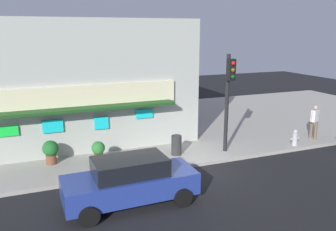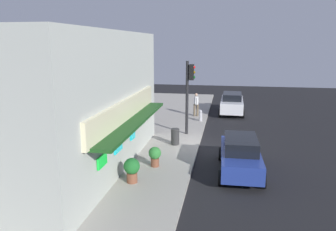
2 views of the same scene
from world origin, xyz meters
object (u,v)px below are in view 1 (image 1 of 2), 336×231
(pedestrian, at_px, (314,121))
(trash_can, at_px, (176,145))
(fire_hydrant, at_px, (295,138))
(potted_plant_by_window, at_px, (51,151))
(traffic_light, at_px, (229,90))
(potted_plant_by_doorway, at_px, (98,150))
(parked_car_blue, at_px, (130,181))

(pedestrian, bearing_deg, trash_can, 176.62)
(fire_hydrant, xyz_separation_m, potted_plant_by_window, (-11.39, 1.87, 0.20))
(fire_hydrant, bearing_deg, traffic_light, 172.85)
(potted_plant_by_doorway, xyz_separation_m, parked_car_blue, (0.33, -3.85, 0.15))
(trash_can, bearing_deg, pedestrian, -3.38)
(trash_can, distance_m, potted_plant_by_doorway, 3.51)
(trash_can, distance_m, parked_car_blue, 4.68)
(trash_can, xyz_separation_m, parked_car_blue, (-3.15, -3.46, 0.23))
(trash_can, xyz_separation_m, pedestrian, (7.61, -0.45, 0.54))
(potted_plant_by_doorway, bearing_deg, pedestrian, -4.36)
(potted_plant_by_doorway, relative_size, potted_plant_by_window, 0.90)
(fire_hydrant, relative_size, pedestrian, 0.45)
(traffic_light, bearing_deg, potted_plant_by_window, 169.69)
(fire_hydrant, distance_m, pedestrian, 1.79)
(fire_hydrant, bearing_deg, potted_plant_by_window, 170.70)
(traffic_light, height_order, potted_plant_by_window, traffic_light)
(pedestrian, distance_m, potted_plant_by_doorway, 11.14)
(traffic_light, distance_m, potted_plant_by_window, 8.22)
(potted_plant_by_doorway, bearing_deg, potted_plant_by_window, 164.35)
(fire_hydrant, xyz_separation_m, pedestrian, (1.62, 0.48, 0.60))
(potted_plant_by_window, bearing_deg, traffic_light, -10.31)
(fire_hydrant, height_order, parked_car_blue, parked_car_blue)
(traffic_light, relative_size, potted_plant_by_window, 4.39)
(pedestrian, relative_size, potted_plant_by_window, 1.74)
(fire_hydrant, distance_m, parked_car_blue, 9.49)
(traffic_light, relative_size, parked_car_blue, 1.02)
(trash_can, bearing_deg, potted_plant_by_doorway, 173.50)
(potted_plant_by_doorway, distance_m, parked_car_blue, 3.87)
(pedestrian, xyz_separation_m, potted_plant_by_doorway, (-11.09, 0.85, -0.46))
(pedestrian, distance_m, potted_plant_by_window, 13.09)
(traffic_light, xyz_separation_m, potted_plant_by_window, (-7.75, 1.41, -2.33))
(potted_plant_by_window, bearing_deg, pedestrian, -6.07)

